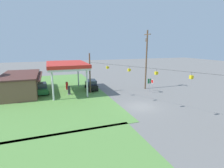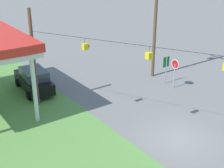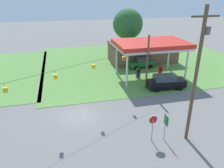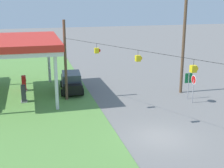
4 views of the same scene
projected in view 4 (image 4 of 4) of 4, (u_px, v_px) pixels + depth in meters
ground_plane at (160, 137)px, 20.60m from camera, size 160.00×160.00×0.00m
gas_station_canopy at (20, 44)px, 27.85m from camera, size 10.23×6.74×5.43m
fuel_pump_near at (24, 94)px, 27.31m from camera, size 0.71×0.56×1.54m
fuel_pump_far at (24, 84)px, 30.63m from camera, size 0.71×0.56×1.54m
car_at_pumps_front at (71, 82)px, 30.41m from camera, size 5.11×2.40×1.94m
stop_sign_roadside at (193, 83)px, 26.86m from camera, size 0.80×0.08×2.50m
route_sign at (188, 81)px, 27.98m from camera, size 0.10×0.70×2.40m
utility_pole_main at (184, 28)px, 28.71m from camera, size 2.20×0.44×11.24m
signal_span_gantry at (163, 80)px, 19.55m from camera, size 19.20×10.24×7.12m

